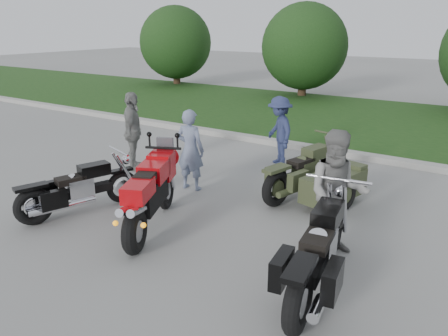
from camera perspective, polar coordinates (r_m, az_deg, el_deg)
The scene contains 13 objects.
ground at distance 7.07m, azimuth -12.67°, elevation -8.43°, with size 80.00×80.00×0.00m, color gray.
curb at distance 11.70m, azimuth 8.71°, elevation 3.02°, with size 60.00×0.30×0.15m, color #A3A199.
grass_strip at distance 15.48m, azimuth 15.28°, elevation 6.33°, with size 60.00×8.00×0.14m, color #31541D.
tree_far_left at distance 23.07m, azimuth -6.34°, elevation 15.96°, with size 3.60×3.60×4.00m.
tree_mid_left at distance 19.39m, azimuth 10.46°, elevation 15.33°, with size 3.60×3.60×4.00m.
sportbike_red at distance 6.89m, azimuth -9.63°, elevation -3.14°, with size 1.13×2.15×1.09m.
cruiser_left at distance 7.85m, azimuth -18.89°, elevation -2.86°, with size 0.83×2.09×0.83m.
cruiser_right at distance 5.43m, azimuth 12.18°, elevation -11.17°, with size 0.63×2.52×0.97m.
cruiser_sidecar at distance 8.12m, azimuth 12.43°, elevation -1.60°, with size 1.46×2.30×0.90m.
person_stripe at distance 8.49m, azimuth -4.42°, elevation 2.36°, with size 0.58×0.38×1.60m, color gray.
person_grey at distance 6.27m, azimuth 14.53°, elevation -3.19°, with size 0.87×0.68×1.79m, color gray.
person_denim at distance 10.12m, azimuth 7.23°, elevation 4.84°, with size 1.02×0.59×1.58m, color navy.
person_back at distance 9.82m, azimuth -11.81°, elevation 4.66°, with size 1.02×0.42×1.74m, color gray.
Camera 1 is at (4.67, -4.29, 3.14)m, focal length 35.00 mm.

